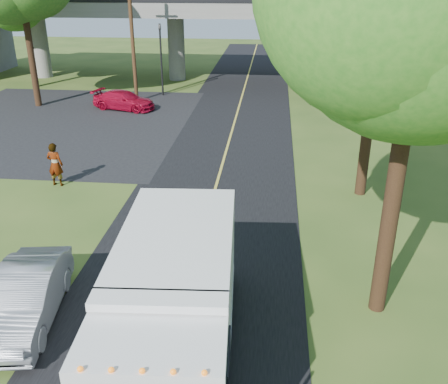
# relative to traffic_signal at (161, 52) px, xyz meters

# --- Properties ---
(ground) EXTENTS (120.00, 120.00, 0.00)m
(ground) POSITION_rel_traffic_signal_xyz_m (6.00, -26.00, -3.20)
(ground) COLOR #364F1C
(ground) RESTS_ON ground
(road) EXTENTS (7.00, 90.00, 0.02)m
(road) POSITION_rel_traffic_signal_xyz_m (6.00, -16.00, -3.19)
(road) COLOR black
(road) RESTS_ON ground
(parking_lot) EXTENTS (16.00, 18.00, 0.01)m
(parking_lot) POSITION_rel_traffic_signal_xyz_m (-5.00, -8.00, -3.19)
(parking_lot) COLOR black
(parking_lot) RESTS_ON ground
(lane_line) EXTENTS (0.12, 90.00, 0.01)m
(lane_line) POSITION_rel_traffic_signal_xyz_m (6.00, -16.00, -3.17)
(lane_line) COLOR gold
(lane_line) RESTS_ON road
(overpass) EXTENTS (54.00, 10.00, 7.30)m
(overpass) POSITION_rel_traffic_signal_xyz_m (6.00, 6.00, 1.36)
(overpass) COLOR slate
(overpass) RESTS_ON ground
(traffic_signal) EXTENTS (0.18, 0.22, 5.20)m
(traffic_signal) POSITION_rel_traffic_signal_xyz_m (0.00, 0.00, 0.00)
(traffic_signal) COLOR black
(traffic_signal) RESTS_ON ground
(utility_pole) EXTENTS (1.60, 0.26, 9.00)m
(utility_pole) POSITION_rel_traffic_signal_xyz_m (-1.50, -2.00, 1.40)
(utility_pole) COLOR #472D19
(utility_pole) RESTS_ON ground
(step_van) EXTENTS (3.14, 7.52, 3.09)m
(step_van) POSITION_rel_traffic_signal_xyz_m (6.25, -27.57, -1.52)
(step_van) COLOR white
(step_van) RESTS_ON ground
(red_sedan) EXTENTS (4.61, 2.76, 1.25)m
(red_sedan) POSITION_rel_traffic_signal_xyz_m (-1.74, -4.32, -2.57)
(red_sedan) COLOR maroon
(red_sedan) RESTS_ON ground
(silver_sedan) EXTENTS (2.18, 4.58, 1.45)m
(silver_sedan) POSITION_rel_traffic_signal_xyz_m (1.97, -26.47, -2.47)
(silver_sedan) COLOR #92949A
(silver_sedan) RESTS_ON ground
(pedestrian) EXTENTS (0.75, 0.53, 1.95)m
(pedestrian) POSITION_rel_traffic_signal_xyz_m (-1.00, -17.43, -2.22)
(pedestrian) COLOR gray
(pedestrian) RESTS_ON ground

